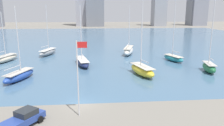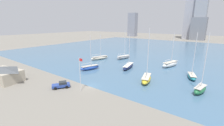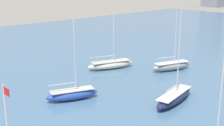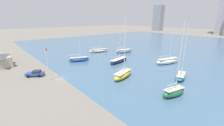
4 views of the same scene
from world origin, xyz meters
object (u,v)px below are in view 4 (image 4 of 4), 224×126
sailboat_white (168,61)px  sailboat_cream (99,50)px  sailboat_green (174,92)px  sailboat_navy (119,60)px  sailboat_blue (79,59)px  flag_pole (47,63)px  sailboat_yellow (123,74)px  parked_pickup_blue (35,73)px  sailboat_gray (124,51)px  sailboat_teal (181,76)px

sailboat_white → sailboat_cream: 33.58m
sailboat_white → sailboat_green: (13.61, -20.87, -0.03)m
sailboat_navy → sailboat_blue: (-11.04, -10.81, 0.08)m
flag_pole → sailboat_blue: size_ratio=0.69×
flag_pole → sailboat_cream: 37.24m
sailboat_white → sailboat_green: size_ratio=0.90×
sailboat_yellow → parked_pickup_blue: bearing=-149.0°
flag_pole → sailboat_green: 31.43m
sailboat_gray → parked_pickup_blue: (5.45, -41.07, -0.07)m
flag_pole → sailboat_blue: 19.76m
sailboat_teal → sailboat_blue: sailboat_teal is taller
flag_pole → parked_pickup_blue: bearing=-161.9°
sailboat_teal → sailboat_white: 14.21m
flag_pole → sailboat_navy: 26.40m
sailboat_green → sailboat_gray: size_ratio=1.09×
sailboat_teal → parked_pickup_blue: 41.22m
sailboat_teal → sailboat_green: size_ratio=0.96×
sailboat_green → sailboat_white: bearing=135.0°
sailboat_teal → sailboat_gray: bearing=142.7°
sailboat_yellow → sailboat_teal: bearing=31.9°
sailboat_teal → sailboat_white: size_ratio=1.07×
sailboat_teal → sailboat_white: bearing=115.0°
sailboat_white → sailboat_navy: (-13.03, -12.36, -0.30)m
sailboat_teal → sailboat_navy: 23.06m
sailboat_blue → sailboat_gray: size_ratio=0.93×
sailboat_teal → sailboat_gray: sailboat_teal is taller
sailboat_green → flag_pole: bearing=-133.8°
parked_pickup_blue → sailboat_yellow: bearing=80.5°
sailboat_blue → parked_pickup_blue: size_ratio=2.60×
sailboat_white → sailboat_blue: bearing=-119.7°
parked_pickup_blue → sailboat_teal: bearing=80.8°
sailboat_navy → sailboat_blue: 15.45m
sailboat_gray → parked_pickup_blue: sailboat_gray is taller
sailboat_white → sailboat_navy: sailboat_white is taller
sailboat_cream → sailboat_navy: 20.24m
sailboat_cream → parked_pickup_blue: sailboat_cream is taller
sailboat_blue → parked_pickup_blue: (5.93, -17.18, -0.04)m
sailboat_navy → sailboat_green: (26.63, -8.51, 0.27)m
sailboat_white → parked_pickup_blue: sailboat_white is taller
flag_pole → sailboat_gray: 40.96m
sailboat_navy → parked_pickup_blue: size_ratio=2.70×
sailboat_yellow → sailboat_blue: sailboat_yellow is taller
sailboat_cream → sailboat_teal: bearing=14.6°
sailboat_teal → sailboat_yellow: bearing=-151.7°
parked_pickup_blue → sailboat_cream: bearing=147.7°
sailboat_cream → sailboat_navy: sailboat_navy is taller
parked_pickup_blue → sailboat_green: bearing=65.3°
flag_pole → sailboat_cream: size_ratio=0.74×
sailboat_navy → sailboat_yellow: size_ratio=0.85×
sailboat_cream → sailboat_yellow: bearing=-6.2°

